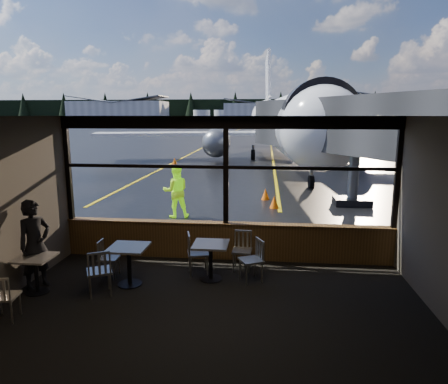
% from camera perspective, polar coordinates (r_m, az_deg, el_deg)
% --- Properties ---
extents(ground_plane, '(520.00, 520.00, 0.00)m').
position_cam_1_polar(ground_plane, '(129.44, 5.69, 9.30)').
color(ground_plane, black).
rests_on(ground_plane, ground).
extents(carpet_floor, '(8.00, 6.00, 0.01)m').
position_cam_1_polar(carpet_floor, '(7.34, -2.20, -17.59)').
color(carpet_floor, black).
rests_on(carpet_floor, ground).
extents(ceiling, '(8.00, 6.00, 0.04)m').
position_cam_1_polar(ceiling, '(6.46, -2.43, 10.78)').
color(ceiling, '#38332D').
rests_on(ceiling, ground).
extents(wall_back, '(8.00, 0.04, 3.50)m').
position_cam_1_polar(wall_back, '(3.93, -8.89, -15.87)').
color(wall_back, '#504840').
rests_on(wall_back, ground).
extents(window_sill, '(8.00, 0.28, 0.90)m').
position_cam_1_polar(window_sill, '(9.92, 0.27, -7.08)').
color(window_sill, '#533619').
rests_on(window_sill, ground).
extents(window_header, '(8.00, 0.18, 0.30)m').
position_cam_1_polar(window_header, '(9.43, 0.29, 9.92)').
color(window_header, black).
rests_on(window_header, ground).
extents(mullion_left, '(0.12, 0.12, 2.60)m').
position_cam_1_polar(mullion_left, '(10.67, -21.37, 3.09)').
color(mullion_left, black).
rests_on(mullion_left, ground).
extents(mullion_centre, '(0.12, 0.12, 2.60)m').
position_cam_1_polar(mullion_centre, '(9.52, 0.28, 2.99)').
color(mullion_centre, black).
rests_on(mullion_centre, ground).
extents(mullion_right, '(0.12, 0.12, 2.60)m').
position_cam_1_polar(mullion_right, '(9.94, 23.59, 2.41)').
color(mullion_right, black).
rests_on(mullion_right, ground).
extents(window_transom, '(8.00, 0.10, 0.08)m').
position_cam_1_polar(window_transom, '(9.51, 0.28, 3.58)').
color(window_transom, black).
rests_on(window_transom, ground).
extents(airliner, '(32.20, 37.59, 10.79)m').
position_cam_1_polar(airliner, '(31.48, 8.61, 14.22)').
color(airliner, white).
rests_on(airliner, ground_plane).
extents(jet_bridge, '(8.37, 10.23, 4.46)m').
position_cam_1_polar(jet_bridge, '(15.17, 16.17, 5.64)').
color(jet_bridge, '#2E2D30').
rests_on(jet_bridge, ground_plane).
extents(cafe_table_near, '(0.74, 0.74, 0.82)m').
position_cam_1_polar(cafe_table_near, '(8.73, -1.89, -9.91)').
color(cafe_table_near, gray).
rests_on(cafe_table_near, carpet_floor).
extents(cafe_table_mid, '(0.77, 0.77, 0.85)m').
position_cam_1_polar(cafe_table_mid, '(8.69, -13.39, -10.22)').
color(cafe_table_mid, gray).
rests_on(cafe_table_mid, carpet_floor).
extents(cafe_table_left, '(0.69, 0.69, 0.76)m').
position_cam_1_polar(cafe_table_left, '(8.96, -25.22, -10.65)').
color(cafe_table_left, '#A29C95').
rests_on(cafe_table_left, carpet_floor).
extents(chair_near_e, '(0.68, 0.68, 0.93)m').
position_cam_1_polar(chair_near_e, '(8.65, 3.88, -9.76)').
color(chair_near_e, '#B0AC9F').
rests_on(chair_near_e, carpet_floor).
extents(chair_near_w, '(0.64, 0.64, 0.96)m').
position_cam_1_polar(chair_near_w, '(9.02, -3.69, -8.77)').
color(chair_near_w, beige).
rests_on(chair_near_w, carpet_floor).
extents(chair_near_n, '(0.52, 0.52, 0.91)m').
position_cam_1_polar(chair_near_n, '(9.24, 2.60, -8.45)').
color(chair_near_n, '#B1ACA0').
rests_on(chair_near_n, carpet_floor).
extents(chair_mid_s, '(0.71, 0.71, 0.97)m').
position_cam_1_polar(chair_mid_s, '(8.38, -17.40, -10.81)').
color(chair_mid_s, '#ADA79C').
rests_on(chair_mid_s, carpet_floor).
extents(chair_mid_w, '(0.47, 0.47, 0.83)m').
position_cam_1_polar(chair_mid_w, '(9.23, -16.08, -9.12)').
color(chair_mid_w, '#ACA89C').
rests_on(chair_mid_w, carpet_floor).
extents(chair_left_s, '(0.54, 0.54, 0.86)m').
position_cam_1_polar(chair_left_s, '(8.06, -28.81, -13.00)').
color(chair_left_s, '#BBB5A9').
rests_on(chair_left_s, carpet_floor).
extents(passenger, '(0.72, 0.81, 1.85)m').
position_cam_1_polar(passenger, '(9.04, -25.39, -6.79)').
color(passenger, black).
rests_on(passenger, carpet_floor).
extents(ground_crew, '(1.06, 0.93, 1.84)m').
position_cam_1_polar(ground_crew, '(13.97, -6.90, 0.13)').
color(ground_crew, '#BFF219').
rests_on(ground_crew, ground_plane).
extents(cone_nose, '(0.35, 0.35, 0.48)m').
position_cam_1_polar(cone_nose, '(16.92, 5.95, -0.30)').
color(cone_nose, '#E84407').
rests_on(cone_nose, ground_plane).
extents(cone_wing, '(0.38, 0.38, 0.53)m').
position_cam_1_polar(cone_wing, '(28.85, -7.06, 4.36)').
color(cone_wing, '#FC4A07').
rests_on(cone_wing, ground_plane).
extents(hangar_left, '(45.00, 18.00, 11.00)m').
position_cam_1_polar(hangar_left, '(202.25, -14.78, 11.12)').
color(hangar_left, silver).
rests_on(hangar_left, ground_plane).
extents(hangar_mid, '(38.00, 15.00, 10.00)m').
position_cam_1_polar(hangar_mid, '(194.39, 5.87, 11.29)').
color(hangar_mid, silver).
rests_on(hangar_mid, ground_plane).
extents(hangar_right, '(50.00, 20.00, 12.00)m').
position_cam_1_polar(hangar_right, '(196.49, 23.97, 10.72)').
color(hangar_right, silver).
rests_on(hangar_right, ground_plane).
extents(fuel_tank_a, '(8.00, 8.00, 6.00)m').
position_cam_1_polar(fuel_tank_a, '(193.87, -3.21, 10.74)').
color(fuel_tank_a, silver).
rests_on(fuel_tank_a, ground_plane).
extents(fuel_tank_b, '(8.00, 8.00, 6.00)m').
position_cam_1_polar(fuel_tank_b, '(192.53, -0.21, 10.76)').
color(fuel_tank_b, silver).
rests_on(fuel_tank_b, ground_plane).
extents(fuel_tank_c, '(8.00, 8.00, 6.00)m').
position_cam_1_polar(fuel_tank_c, '(191.70, 2.81, 10.74)').
color(fuel_tank_c, silver).
rests_on(fuel_tank_c, ground_plane).
extents(treeline, '(360.00, 3.00, 12.00)m').
position_cam_1_polar(treeline, '(219.40, 5.91, 11.50)').
color(treeline, black).
rests_on(treeline, ground_plane).
extents(cone_extra, '(0.35, 0.35, 0.49)m').
position_cam_1_polar(cone_extra, '(15.41, 7.19, -1.43)').
color(cone_extra, '#F24707').
rests_on(cone_extra, ground_plane).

